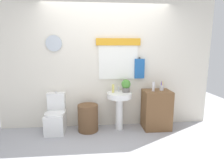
% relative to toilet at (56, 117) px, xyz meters
% --- Properties ---
extents(ground_plane, '(8.00, 8.00, 0.00)m').
position_rel_toilet_xyz_m(ground_plane, '(1.03, -0.89, -0.29)').
color(ground_plane, '#A3A3A8').
extents(back_wall, '(4.40, 0.18, 2.60)m').
position_rel_toilet_xyz_m(back_wall, '(1.03, 0.26, 1.01)').
color(back_wall, silver).
rests_on(back_wall, ground_plane).
extents(toilet, '(0.38, 0.51, 0.78)m').
position_rel_toilet_xyz_m(toilet, '(0.00, 0.00, 0.00)').
color(toilet, white).
rests_on(toilet, ground_plane).
extents(laundry_hamper, '(0.40, 0.40, 0.54)m').
position_rel_toilet_xyz_m(laundry_hamper, '(0.63, -0.04, -0.02)').
color(laundry_hamper, brown).
rests_on(laundry_hamper, ground_plane).
extents(pedestal_sink, '(0.49, 0.49, 0.77)m').
position_rel_toilet_xyz_m(pedestal_sink, '(1.26, -0.04, 0.28)').
color(pedestal_sink, white).
rests_on(pedestal_sink, ground_plane).
extents(faucet, '(0.03, 0.03, 0.10)m').
position_rel_toilet_xyz_m(faucet, '(1.26, 0.08, 0.52)').
color(faucet, silver).
rests_on(faucet, pedestal_sink).
extents(wooden_cabinet, '(0.55, 0.44, 0.80)m').
position_rel_toilet_xyz_m(wooden_cabinet, '(2.03, -0.04, 0.11)').
color(wooden_cabinet, brown).
rests_on(wooden_cabinet, ground_plane).
extents(soap_bottle, '(0.05, 0.05, 0.16)m').
position_rel_toilet_xyz_m(soap_bottle, '(1.14, 0.01, 0.56)').
color(soap_bottle, '#DBD166').
rests_on(soap_bottle, pedestal_sink).
extents(potted_plant, '(0.18, 0.18, 0.26)m').
position_rel_toilet_xyz_m(potted_plant, '(1.40, 0.02, 0.61)').
color(potted_plant, slate).
rests_on(potted_plant, pedestal_sink).
extents(lotion_bottle, '(0.05, 0.05, 0.19)m').
position_rel_toilet_xyz_m(lotion_bottle, '(1.93, -0.08, 0.60)').
color(lotion_bottle, white).
rests_on(lotion_bottle, wooden_cabinet).
extents(toothbrush_cup, '(0.08, 0.08, 0.19)m').
position_rel_toilet_xyz_m(toothbrush_cup, '(2.12, -0.02, 0.56)').
color(toothbrush_cup, silver).
rests_on(toothbrush_cup, wooden_cabinet).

